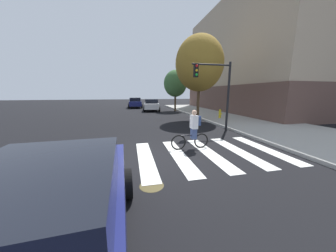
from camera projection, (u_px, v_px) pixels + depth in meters
ground_plane at (153, 158)px, 6.33m from camera, size 120.00×120.00×0.00m
sidewalk at (332, 141)px, 8.18m from camera, size 6.50×50.00×0.15m
crosswalk_stripes at (163, 157)px, 6.41m from camera, size 9.51×3.82×0.01m
manhole_cover at (152, 186)px, 4.42m from camera, size 0.64×0.64×0.01m
sedan_near at (49, 220)px, 2.12m from camera, size 2.31×4.67×1.59m
sedan_mid at (151, 105)px, 22.93m from camera, size 2.50×4.73×1.58m
sedan_far at (135, 102)px, 27.61m from camera, size 2.29×4.75×1.63m
cyclist at (193, 130)px, 7.20m from camera, size 1.71×0.37×1.69m
traffic_light_near at (216, 85)px, 10.09m from camera, size 2.47×0.28×4.20m
fire_hydrant at (220, 114)px, 15.30m from camera, size 0.33×0.22×0.78m
street_tree_near at (199, 64)px, 14.06m from camera, size 3.98×3.98×7.08m
street_tree_mid at (175, 84)px, 21.87m from camera, size 2.97×2.97×5.29m
corner_building at (276, 61)px, 22.33m from camera, size 16.62×20.04×13.09m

